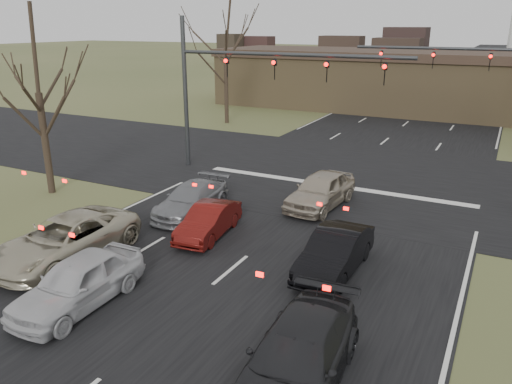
% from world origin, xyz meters
% --- Properties ---
extents(ground, '(360.00, 360.00, 0.00)m').
position_xyz_m(ground, '(0.00, 0.00, 0.00)').
color(ground, '#4C552D').
rests_on(ground, ground).
extents(road_main, '(14.00, 300.00, 0.02)m').
position_xyz_m(road_main, '(0.00, 60.00, 0.01)').
color(road_main, black).
rests_on(road_main, ground).
extents(road_cross, '(200.00, 14.00, 0.02)m').
position_xyz_m(road_cross, '(0.00, 15.00, 0.01)').
color(road_cross, black).
rests_on(road_cross, ground).
extents(building, '(42.40, 10.40, 5.30)m').
position_xyz_m(building, '(2.00, 38.00, 2.67)').
color(building, olive).
rests_on(building, ground).
extents(mast_arm_near, '(12.12, 0.24, 8.00)m').
position_xyz_m(mast_arm_near, '(-5.23, 13.00, 5.07)').
color(mast_arm_near, '#383A3D').
rests_on(mast_arm_near, ground).
extents(mast_arm_far, '(11.12, 0.24, 8.00)m').
position_xyz_m(mast_arm_far, '(6.18, 23.00, 5.02)').
color(mast_arm_far, '#383A3D').
rests_on(mast_arm_far, ground).
extents(tree_left_near, '(5.10, 5.10, 8.50)m').
position_xyz_m(tree_left_near, '(-11.50, 6.00, 6.57)').
color(tree_left_near, black).
rests_on(tree_left_near, ground).
extents(tree_left_far, '(5.70, 5.70, 9.50)m').
position_xyz_m(tree_left_far, '(-13.00, 25.00, 7.34)').
color(tree_left_far, black).
rests_on(tree_left_far, ground).
extents(car_silver_suv, '(2.53, 5.33, 1.47)m').
position_xyz_m(car_silver_suv, '(-5.32, 1.19, 0.73)').
color(car_silver_suv, '#B9B196').
rests_on(car_silver_suv, ground).
extents(car_white_sedan, '(1.77, 4.26, 1.44)m').
position_xyz_m(car_white_sedan, '(-2.76, -0.76, 0.72)').
color(car_white_sedan, silver).
rests_on(car_white_sedan, ground).
extents(car_black_hatch, '(1.50, 4.14, 1.36)m').
position_xyz_m(car_black_hatch, '(3.00, 4.46, 0.68)').
color(car_black_hatch, black).
rests_on(car_black_hatch, ground).
extents(car_charcoal_sedan, '(2.30, 5.00, 1.42)m').
position_xyz_m(car_charcoal_sedan, '(4.00, -1.04, 0.71)').
color(car_charcoal_sedan, black).
rests_on(car_charcoal_sedan, ground).
extents(car_grey_ahead, '(2.06, 4.48, 1.27)m').
position_xyz_m(car_grey_ahead, '(-4.00, 6.69, 0.63)').
color(car_grey_ahead, gray).
rests_on(car_grey_ahead, ground).
extents(car_red_ahead, '(1.68, 3.73, 1.19)m').
position_xyz_m(car_red_ahead, '(-2.13, 5.06, 0.59)').
color(car_red_ahead, '#580F0C').
rests_on(car_red_ahead, ground).
extents(car_silver_ahead, '(2.17, 4.58, 1.51)m').
position_xyz_m(car_silver_ahead, '(0.50, 9.96, 0.76)').
color(car_silver_ahead, '#B1A48F').
rests_on(car_silver_ahead, ground).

